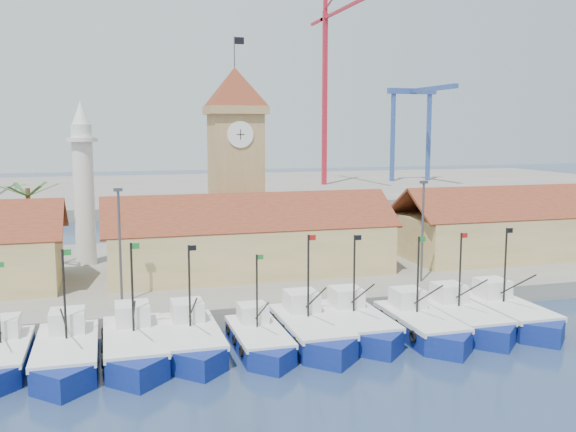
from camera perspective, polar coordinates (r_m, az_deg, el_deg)
name	(u,v)px	position (r m, az deg, el deg)	size (l,w,h in m)	color
ground	(315,358)	(43.45, 2.40, -12.49)	(400.00, 400.00, 0.00)	navy
quay	(241,271)	(65.56, -4.23, -4.86)	(140.00, 32.00, 1.50)	gray
terminal	(164,191)	(149.89, -10.96, 2.21)	(240.00, 80.00, 2.00)	gray
boat_1	(66,356)	(43.57, -19.11, -11.72)	(3.83, 10.49, 7.93)	navy
boat_2	(135,348)	(43.78, -13.46, -11.38)	(3.90, 10.69, 8.09)	navy
boat_3	(192,342)	(44.41, -8.50, -11.03)	(3.70, 10.15, 7.68)	navy
boat_4	(260,341)	(44.36, -2.50, -11.07)	(3.35, 9.17, 6.94)	navy
boat_5	(312,332)	(45.80, 2.17, -10.31)	(3.90, 10.68, 8.08)	navy
boat_6	(358,326)	(47.57, 6.27, -9.69)	(3.76, 10.30, 7.79)	navy
boat_7	(423,327)	(48.13, 11.88, -9.62)	(3.72, 10.18, 7.70)	navy
boat_8	(465,320)	(50.48, 15.46, -8.91)	(3.72, 10.18, 7.71)	navy
boat_9	(510,316)	(52.53, 19.17, -8.38)	(3.83, 10.48, 7.93)	navy
hall_center	(249,246)	(61.08, -3.50, -2.69)	(27.04, 10.13, 7.61)	#DCB779
hall_right	(537,231)	(74.71, 21.23, -1.29)	(31.20, 10.13, 7.61)	#DCB779
clock_tower	(236,159)	(66.02, -4.68, 5.05)	(5.80, 5.80, 22.70)	tan
minaret	(84,183)	(66.92, -17.72, 2.83)	(3.00, 3.00, 16.30)	silver
palm_tree	(29,222)	(65.65, -22.01, -0.52)	(5.60, 5.03, 8.39)	brown
lamp_posts	(275,233)	(53.11, -1.12, -1.52)	(80.70, 0.25, 9.03)	#3F3F44
crane_red_right	(327,73)	(151.27, 3.49, 12.58)	(1.00, 34.18, 46.42)	#B41B2C
gantry	(418,109)	(163.58, 11.46, 9.32)	(13.00, 22.00, 23.20)	#324E98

